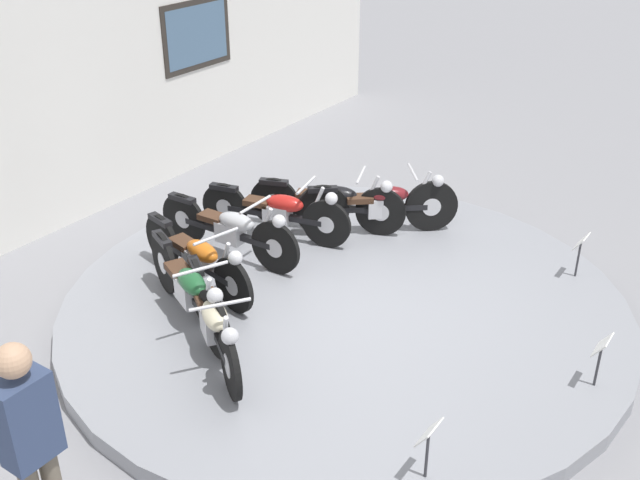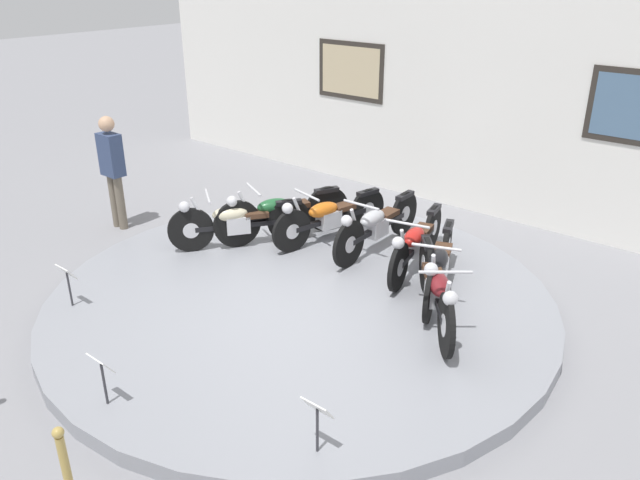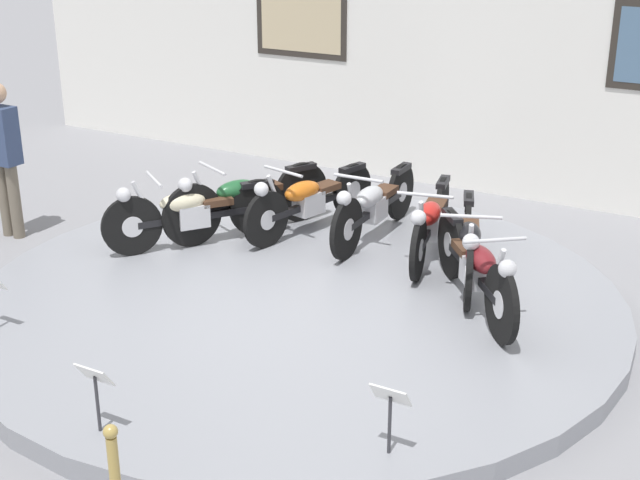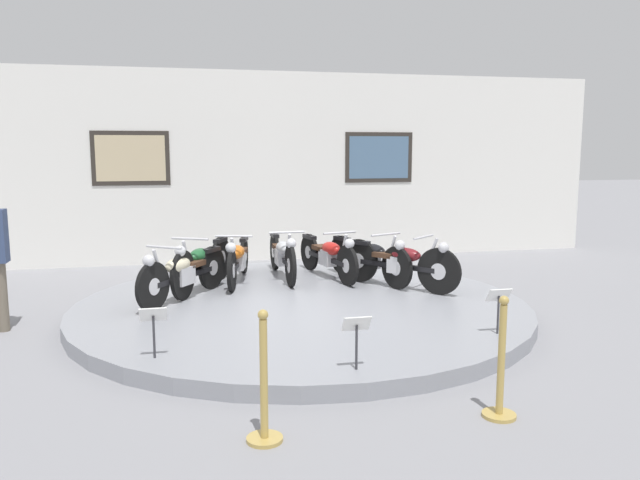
# 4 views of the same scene
# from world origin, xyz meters

# --- Properties ---
(ground_plane) EXTENTS (60.00, 60.00, 0.00)m
(ground_plane) POSITION_xyz_m (0.00, 0.00, 0.00)
(ground_plane) COLOR gray
(display_platform) EXTENTS (5.97, 5.97, 0.17)m
(display_platform) POSITION_xyz_m (0.00, 0.00, 0.09)
(display_platform) COLOR gray
(display_platform) RESTS_ON ground_plane
(back_wall) EXTENTS (14.00, 0.22, 3.66)m
(back_wall) POSITION_xyz_m (0.00, 4.24, 1.83)
(back_wall) COLOR white
(back_wall) RESTS_ON ground_plane
(motorcycle_cream) EXTENTS (1.19, 1.63, 0.79)m
(motorcycle_cream) POSITION_xyz_m (-1.54, 0.46, 0.55)
(motorcycle_cream) COLOR black
(motorcycle_cream) RESTS_ON display_platform
(motorcycle_green) EXTENTS (0.92, 1.85, 0.81)m
(motorcycle_green) POSITION_xyz_m (-1.26, 1.02, 0.57)
(motorcycle_green) COLOR black
(motorcycle_green) RESTS_ON display_platform
(motorcycle_orange) EXTENTS (0.61, 1.91, 0.78)m
(motorcycle_orange) POSITION_xyz_m (-0.71, 1.41, 0.54)
(motorcycle_orange) COLOR black
(motorcycle_orange) RESTS_ON display_platform
(motorcycle_silver) EXTENTS (0.54, 1.98, 0.79)m
(motorcycle_silver) POSITION_xyz_m (0.00, 1.56, 0.55)
(motorcycle_silver) COLOR black
(motorcycle_silver) RESTS_ON display_platform
(motorcycle_red) EXTENTS (0.60, 1.92, 0.78)m
(motorcycle_red) POSITION_xyz_m (0.71, 1.41, 0.54)
(motorcycle_red) COLOR black
(motorcycle_red) RESTS_ON display_platform
(motorcycle_black) EXTENTS (0.79, 1.86, 0.79)m
(motorcycle_black) POSITION_xyz_m (1.26, 1.02, 0.55)
(motorcycle_black) COLOR black
(motorcycle_black) RESTS_ON display_platform
(motorcycle_maroon) EXTENTS (1.31, 1.59, 0.81)m
(motorcycle_maroon) POSITION_xyz_m (1.54, 0.46, 0.57)
(motorcycle_maroon) COLOR black
(motorcycle_maroon) RESTS_ON display_platform
(info_placard_front_left) EXTENTS (0.26, 0.11, 0.51)m
(info_placard_front_left) POSITION_xyz_m (-1.83, -1.89, 0.54)
(info_placard_front_left) COLOR #333338
(info_placard_front_left) RESTS_ON display_platform
(info_placard_front_centre) EXTENTS (0.26, 0.11, 0.51)m
(info_placard_front_centre) POSITION_xyz_m (0.00, -2.63, 0.54)
(info_placard_front_centre) COLOR #333338
(info_placard_front_centre) RESTS_ON display_platform
(info_placard_front_right) EXTENTS (0.26, 0.11, 0.51)m
(info_placard_front_right) POSITION_xyz_m (1.83, -1.89, 0.54)
(info_placard_front_right) COLOR #333338
(info_placard_front_right) RESTS_ON display_platform
(visitor_standing) EXTENTS (0.36, 0.23, 1.74)m
(visitor_standing) POSITION_xyz_m (-3.75, 0.04, 0.99)
(visitor_standing) COLOR #6B6051
(visitor_standing) RESTS_ON ground_plane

